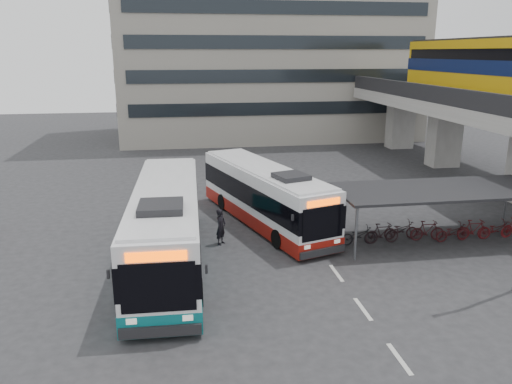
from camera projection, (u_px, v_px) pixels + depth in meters
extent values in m
plane|color=#28282B|center=(277.00, 277.00, 20.05)|extent=(120.00, 120.00, 0.00)
cube|color=gray|center=(444.00, 137.00, 39.11)|extent=(2.20, 1.60, 4.60)
cube|color=gray|center=(400.00, 123.00, 46.71)|extent=(2.20, 1.60, 4.60)
cube|color=gray|center=(496.00, 110.00, 32.66)|extent=(8.00, 32.00, 0.90)
cube|color=black|center=(444.00, 96.00, 31.82)|extent=(0.35, 32.00, 1.10)
cube|color=#C3920B|center=(499.00, 70.00, 32.21)|extent=(2.90, 20.00, 3.90)
cube|color=#0B153C|center=(499.00, 67.00, 32.15)|extent=(2.98, 20.02, 0.90)
cube|color=black|center=(501.00, 54.00, 31.94)|extent=(2.96, 19.20, 0.70)
cube|color=black|center=(503.00, 39.00, 31.68)|extent=(2.70, 19.60, 0.25)
cylinder|color=#595B60|center=(331.00, 209.00, 24.85)|extent=(0.12, 0.12, 2.40)
cylinder|color=#595B60|center=(506.00, 200.00, 26.30)|extent=(0.12, 0.12, 2.40)
cylinder|color=#595B60|center=(356.00, 234.00, 21.42)|extent=(0.12, 0.12, 2.40)
cube|color=black|center=(441.00, 190.00, 23.51)|extent=(10.00, 4.00, 0.12)
imported|color=black|center=(358.00, 235.00, 23.46)|extent=(1.71, 0.60, 0.90)
imported|color=black|center=(381.00, 232.00, 23.62)|extent=(1.66, 0.47, 1.00)
imported|color=black|center=(404.00, 232.00, 23.80)|extent=(1.71, 0.60, 0.90)
imported|color=black|center=(426.00, 230.00, 23.96)|extent=(1.66, 0.47, 1.00)
imported|color=#350C0F|center=(448.00, 229.00, 24.15)|extent=(1.71, 0.60, 0.90)
imported|color=#3F0C0F|center=(470.00, 227.00, 24.31)|extent=(1.66, 0.47, 1.00)
imported|color=#490C0F|center=(491.00, 227.00, 24.49)|extent=(1.71, 0.60, 0.90)
cube|color=gray|center=(267.00, 15.00, 51.80)|extent=(30.00, 15.00, 25.00)
cube|color=beige|center=(399.00, 359.00, 14.72)|extent=(0.15, 1.60, 0.01)
cube|color=beige|center=(363.00, 309.00, 17.57)|extent=(0.15, 1.60, 0.01)
cube|color=beige|center=(336.00, 273.00, 20.42)|extent=(0.15, 1.60, 0.01)
cube|color=white|center=(264.00, 192.00, 26.05)|extent=(5.48, 11.16, 2.51)
cube|color=maroon|center=(264.00, 214.00, 26.37)|extent=(5.53, 11.21, 0.69)
cube|color=black|center=(264.00, 190.00, 26.02)|extent=(5.54, 11.20, 1.05)
cube|color=#FF4C00|center=(324.00, 203.00, 21.07)|extent=(1.58, 0.56, 0.27)
cube|color=black|center=(291.00, 177.00, 23.30)|extent=(1.77, 1.81, 0.26)
cylinder|color=black|center=(278.00, 239.00, 22.89)|extent=(0.53, 0.95, 0.91)
cylinder|color=black|center=(257.00, 197.00, 29.49)|extent=(0.53, 0.95, 0.91)
cube|color=white|center=(167.00, 222.00, 20.88)|extent=(2.94, 12.26, 2.79)
cube|color=#0B6266|center=(168.00, 251.00, 21.24)|extent=(2.98, 12.31, 0.76)
cube|color=black|center=(167.00, 220.00, 20.85)|extent=(3.00, 12.29, 1.17)
cube|color=#FF4C00|center=(156.00, 256.00, 14.78)|extent=(1.82, 0.13, 0.30)
cube|color=black|center=(161.00, 207.00, 17.53)|extent=(1.60, 1.67, 0.28)
cylinder|color=black|center=(128.00, 297.00, 17.37)|extent=(0.33, 1.02, 1.02)
cylinder|color=black|center=(196.00, 225.00, 24.66)|extent=(0.33, 1.02, 1.02)
imported|color=black|center=(221.00, 227.00, 23.32)|extent=(0.69, 0.75, 1.71)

